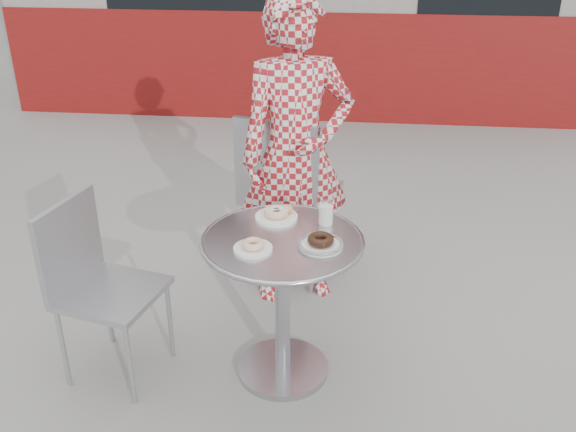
# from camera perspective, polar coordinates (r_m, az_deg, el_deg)

# --- Properties ---
(ground) EXTENTS (60.00, 60.00, 0.00)m
(ground) POSITION_cam_1_polar(r_m,az_deg,el_deg) (3.01, -0.83, -13.18)
(ground) COLOR #9C9A95
(ground) RESTS_ON ground
(bistro_table) EXTENTS (0.67, 0.67, 0.68)m
(bistro_table) POSITION_cam_1_polar(r_m,az_deg,el_deg) (2.68, -0.49, -5.15)
(bistro_table) COLOR silver
(bistro_table) RESTS_ON ground
(chair_far) EXTENTS (0.56, 0.56, 0.95)m
(chair_far) POSITION_cam_1_polar(r_m,az_deg,el_deg) (3.56, 0.24, -0.77)
(chair_far) COLOR #A9ACB1
(chair_far) RESTS_ON ground
(chair_left) EXTENTS (0.47, 0.47, 0.81)m
(chair_left) POSITION_cam_1_polar(r_m,az_deg,el_deg) (2.94, -15.18, -9.24)
(chair_left) COLOR #A9ACB1
(chair_left) RESTS_ON ground
(seated_person) EXTENTS (0.66, 0.54, 1.57)m
(seated_person) POSITION_cam_1_polar(r_m,az_deg,el_deg) (3.17, 0.75, 5.49)
(seated_person) COLOR maroon
(seated_person) RESTS_ON ground
(plate_far) EXTENTS (0.18, 0.18, 0.05)m
(plate_far) POSITION_cam_1_polar(r_m,az_deg,el_deg) (2.76, -0.98, 0.17)
(plate_far) COLOR white
(plate_far) RESTS_ON bistro_table
(plate_near) EXTENTS (0.15, 0.15, 0.04)m
(plate_near) POSITION_cam_1_polar(r_m,az_deg,el_deg) (2.52, -3.14, -2.71)
(plate_near) COLOR white
(plate_near) RESTS_ON bistro_table
(plate_checker) EXTENTS (0.18, 0.18, 0.05)m
(plate_checker) POSITION_cam_1_polar(r_m,az_deg,el_deg) (2.54, 2.92, -2.41)
(plate_checker) COLOR white
(plate_checker) RESTS_ON bistro_table
(milk_cup) EXTENTS (0.06, 0.06, 0.10)m
(milk_cup) POSITION_cam_1_polar(r_m,az_deg,el_deg) (2.70, 3.38, 0.17)
(milk_cup) COLOR white
(milk_cup) RESTS_ON bistro_table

